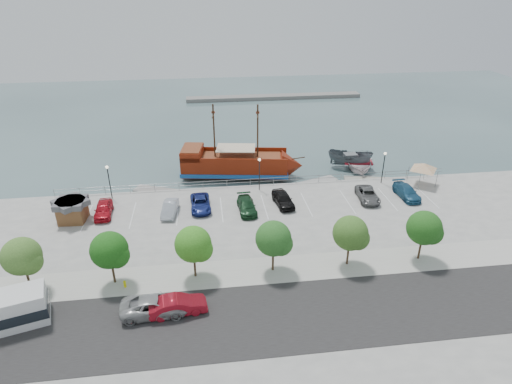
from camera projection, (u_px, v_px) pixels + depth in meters
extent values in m
plane|color=#3A5255|center=(267.00, 223.00, 48.46)|extent=(160.00, 160.00, 0.00)
cube|color=gray|center=(312.00, 372.00, 29.67)|extent=(100.00, 58.00, 1.20)
cube|color=black|center=(297.00, 315.00, 33.83)|extent=(100.00, 8.00, 0.04)
cube|color=#A2A096|center=(283.00, 269.00, 39.14)|extent=(100.00, 4.00, 0.05)
cylinder|color=gray|center=(258.00, 179.00, 54.51)|extent=(50.00, 0.06, 0.06)
cylinder|color=gray|center=(258.00, 182.00, 54.69)|extent=(50.00, 0.06, 0.06)
cube|color=slate|center=(274.00, 97.00, 98.19)|extent=(40.00, 3.00, 0.80)
cube|color=maroon|center=(235.00, 165.00, 59.14)|extent=(14.88, 6.61, 2.33)
cube|color=#1952A1|center=(235.00, 170.00, 59.49)|extent=(15.18, 6.91, 0.54)
cone|color=maroon|center=(292.00, 165.00, 58.97)|extent=(3.49, 4.69, 4.31)
cube|color=maroon|center=(192.00, 152.00, 58.46)|extent=(3.34, 4.84, 1.26)
cube|color=brown|center=(192.00, 148.00, 58.16)|extent=(3.11, 4.46, 0.11)
cube|color=brown|center=(238.00, 157.00, 58.59)|extent=(12.13, 5.67, 0.13)
cube|color=maroon|center=(236.00, 149.00, 60.40)|extent=(14.22, 2.35, 0.63)
cube|color=maroon|center=(234.00, 161.00, 56.55)|extent=(14.22, 2.35, 0.63)
cylinder|color=#382111|center=(258.00, 132.00, 56.90)|extent=(0.25, 0.25, 7.36)
cylinder|color=#382111|center=(214.00, 131.00, 57.03)|extent=(0.25, 0.25, 7.36)
cylinder|color=#382111|center=(258.00, 115.00, 55.90)|extent=(0.53, 2.68, 0.13)
cylinder|color=#382111|center=(213.00, 115.00, 56.02)|extent=(0.53, 2.68, 0.13)
cube|color=beige|center=(236.00, 148.00, 58.01)|extent=(5.66, 4.16, 0.11)
cylinder|color=#382111|center=(297.00, 158.00, 58.48)|extent=(2.23, 0.48, 0.53)
imported|color=#51595E|center=(350.00, 160.00, 61.92)|extent=(6.79, 4.82, 2.47)
imported|color=silver|center=(358.00, 164.00, 61.69)|extent=(6.50, 8.24, 1.55)
cube|color=gray|center=(160.00, 192.00, 55.10)|extent=(7.02, 4.47, 0.39)
cube|color=gray|center=(315.00, 183.00, 57.44)|extent=(6.71, 4.03, 0.37)
cube|color=gray|center=(367.00, 180.00, 58.28)|extent=(6.48, 3.10, 0.36)
cube|color=brown|center=(73.00, 212.00, 46.61)|extent=(2.81, 2.81, 1.96)
cube|color=#4C4C50|center=(71.00, 203.00, 46.07)|extent=(3.19, 3.19, 0.62)
cylinder|color=slate|center=(408.00, 174.00, 55.57)|extent=(0.08, 0.08, 2.11)
cylinder|color=slate|center=(425.00, 172.00, 56.15)|extent=(0.08, 0.08, 2.11)
cylinder|color=slate|center=(419.00, 182.00, 53.42)|extent=(0.08, 0.08, 2.11)
cylinder|color=slate|center=(437.00, 180.00, 53.99)|extent=(0.08, 0.08, 2.11)
pyramid|color=silver|center=(425.00, 163.00, 53.94)|extent=(4.53, 4.53, 0.86)
imported|color=#9E9E9E|center=(156.00, 305.00, 33.70)|extent=(5.54, 2.72, 1.51)
imported|color=maroon|center=(178.00, 305.00, 33.71)|extent=(4.72, 2.14, 1.50)
cylinder|color=yellow|center=(125.00, 285.00, 36.72)|extent=(0.22, 0.22, 0.56)
sphere|color=yellow|center=(124.00, 282.00, 36.59)|extent=(0.24, 0.24, 0.24)
cylinder|color=black|center=(110.00, 183.00, 50.83)|extent=(0.12, 0.12, 4.00)
sphere|color=#FFF2CC|center=(107.00, 167.00, 49.89)|extent=(0.36, 0.36, 0.36)
cylinder|color=black|center=(259.00, 175.00, 52.88)|extent=(0.12, 0.12, 4.00)
sphere|color=#FFF2CC|center=(259.00, 160.00, 51.94)|extent=(0.36, 0.36, 0.36)
cylinder|color=black|center=(383.00, 169.00, 54.70)|extent=(0.12, 0.12, 4.00)
sphere|color=#FFF2CC|center=(385.00, 154.00, 53.76)|extent=(0.36, 0.36, 0.36)
cylinder|color=#473321|center=(28.00, 279.00, 36.15)|extent=(0.20, 0.20, 2.20)
sphere|color=#3F6426|center=(22.00, 256.00, 35.12)|extent=(3.20, 3.20, 3.20)
sphere|color=#3F6426|center=(29.00, 262.00, 35.10)|extent=(2.20, 2.20, 2.20)
cylinder|color=#473321|center=(113.00, 272.00, 36.95)|extent=(0.20, 0.20, 2.20)
sphere|color=#194F13|center=(109.00, 250.00, 35.92)|extent=(3.20, 3.20, 3.20)
sphere|color=#194F13|center=(117.00, 255.00, 35.90)|extent=(2.20, 2.20, 2.20)
cylinder|color=#473321|center=(195.00, 266.00, 37.75)|extent=(0.20, 0.20, 2.20)
sphere|color=#33741C|center=(193.00, 244.00, 36.71)|extent=(3.20, 3.20, 3.20)
sphere|color=#33741C|center=(200.00, 249.00, 36.70)|extent=(2.20, 2.20, 2.20)
cylinder|color=#473321|center=(273.00, 260.00, 38.54)|extent=(0.20, 0.20, 2.20)
sphere|color=#24551E|center=(273.00, 238.00, 37.51)|extent=(3.20, 3.20, 3.20)
sphere|color=#24551E|center=(281.00, 244.00, 37.49)|extent=(2.20, 2.20, 2.20)
cylinder|color=#473321|center=(348.00, 254.00, 39.34)|extent=(0.20, 0.20, 2.20)
sphere|color=#355C20|center=(350.00, 233.00, 38.31)|extent=(3.20, 3.20, 3.20)
sphere|color=#355C20|center=(357.00, 238.00, 38.29)|extent=(2.20, 2.20, 2.20)
cylinder|color=#473321|center=(420.00, 249.00, 40.14)|extent=(0.20, 0.20, 2.20)
sphere|color=#1E5017|center=(424.00, 228.00, 39.11)|extent=(3.20, 3.20, 3.20)
sphere|color=#1E5017|center=(431.00, 233.00, 39.09)|extent=(2.20, 2.20, 2.20)
imported|color=red|center=(103.00, 209.00, 47.74)|extent=(2.06, 4.55, 1.52)
imported|color=#B2B8C3|center=(170.00, 208.00, 48.05)|extent=(1.95, 4.28, 1.36)
imported|color=navy|center=(200.00, 203.00, 49.13)|extent=(2.44, 4.92, 1.34)
imported|color=#163C1F|center=(247.00, 206.00, 48.60)|extent=(2.15, 4.79, 1.36)
imported|color=black|center=(283.00, 199.00, 49.90)|extent=(2.44, 4.74, 1.54)
imported|color=#5D5D5D|center=(368.00, 195.00, 51.12)|extent=(2.64, 4.95, 1.32)
imported|color=#215374|center=(407.00, 192.00, 51.73)|extent=(2.20, 4.89, 1.39)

